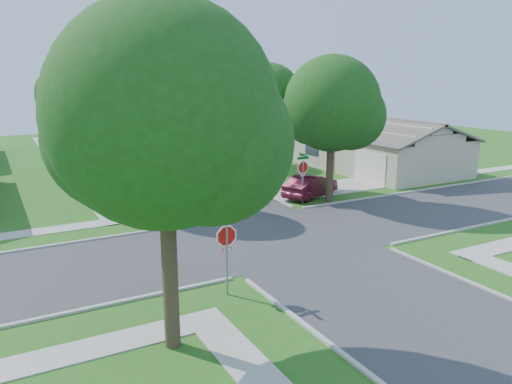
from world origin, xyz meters
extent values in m
plane|color=#225F1A|center=(0.00, 0.00, 0.00)|extent=(100.00, 100.00, 0.00)
cube|color=#333335|center=(0.00, 0.00, 0.00)|extent=(7.00, 100.00, 0.02)
cube|color=#9E9B91|center=(6.10, 26.00, 0.02)|extent=(1.20, 40.00, 0.04)
cube|color=#9E9B91|center=(-6.10, 26.00, 0.02)|extent=(1.20, 40.00, 0.04)
cube|color=#9E9B91|center=(7.90, 7.10, 0.03)|extent=(8.80, 3.60, 0.05)
cube|color=gray|center=(-4.70, -4.70, 1.35)|extent=(0.06, 0.06, 2.70)
cylinder|color=white|center=(-4.70, -4.70, 2.15)|extent=(1.05, 0.02, 1.05)
cylinder|color=red|center=(-4.70, -4.70, 2.15)|extent=(0.90, 0.03, 0.90)
cube|color=red|center=(-4.70, -4.70, 1.68)|extent=(0.34, 0.03, 0.12)
cube|color=white|center=(-4.70, -4.70, 1.68)|extent=(0.30, 0.03, 0.08)
cube|color=#0C5426|center=(-4.70, -4.70, 2.72)|extent=(0.80, 0.02, 0.16)
cube|color=#0C5426|center=(-4.70, -4.70, 2.90)|extent=(0.02, 0.80, 0.16)
cube|color=gray|center=(4.70, 4.70, 1.35)|extent=(0.06, 0.06, 2.70)
cylinder|color=white|center=(4.70, 4.70, 2.15)|extent=(1.05, 0.02, 1.05)
cylinder|color=red|center=(4.70, 4.70, 2.15)|extent=(0.90, 0.03, 0.90)
cube|color=red|center=(4.70, 4.70, 1.68)|extent=(0.34, 0.03, 0.12)
cube|color=white|center=(4.70, 4.70, 1.68)|extent=(0.30, 0.03, 0.08)
cube|color=#0C5426|center=(4.70, 4.70, 2.72)|extent=(0.80, 0.02, 0.16)
cube|color=#0C5426|center=(4.70, 4.70, 2.90)|extent=(0.02, 0.80, 0.16)
cylinder|color=#38281C|center=(4.70, 9.00, 1.98)|extent=(0.44, 0.44, 3.95)
sphere|color=#1F4010|center=(4.70, 9.00, 5.88)|extent=(4.80, 4.80, 4.80)
sphere|color=#1F4010|center=(5.54, 8.52, 5.28)|extent=(3.46, 3.46, 3.46)
sphere|color=#1F4010|center=(3.98, 9.60, 5.40)|extent=(3.26, 3.26, 3.26)
cylinder|color=#38281C|center=(4.70, 21.00, 2.15)|extent=(0.44, 0.44, 4.30)
sphere|color=#1F4010|center=(4.70, 21.00, 6.51)|extent=(5.40, 5.40, 5.40)
sphere|color=#1F4010|center=(5.65, 20.46, 5.84)|extent=(3.89, 3.89, 3.89)
sphere|color=#1F4010|center=(3.89, 21.68, 5.97)|extent=(3.67, 3.67, 3.67)
cylinder|color=#38281C|center=(4.70, 34.00, 2.10)|extent=(0.44, 0.44, 4.20)
sphere|color=#1F4010|center=(4.70, 34.00, 6.22)|extent=(5.00, 5.00, 5.00)
sphere|color=#1F4010|center=(5.58, 33.50, 5.60)|extent=(3.60, 3.60, 3.60)
sphere|color=#1F4010|center=(3.95, 34.62, 5.72)|extent=(3.40, 3.40, 3.40)
cylinder|color=#38281C|center=(-4.70, 9.00, 2.12)|extent=(0.44, 0.44, 4.25)
sphere|color=#1F4010|center=(-4.70, 9.00, 6.37)|extent=(5.20, 5.20, 5.20)
sphere|color=#1F4010|center=(-3.79, 8.48, 5.72)|extent=(3.74, 3.74, 3.74)
sphere|color=#1F4010|center=(-5.48, 9.65, 5.85)|extent=(3.54, 3.54, 3.54)
cylinder|color=#38281C|center=(-4.70, 21.00, 2.22)|extent=(0.44, 0.44, 4.44)
sphere|color=#1F4010|center=(-4.70, 21.00, 6.76)|extent=(5.60, 5.60, 5.60)
sphere|color=#1F4010|center=(-3.72, 20.44, 6.06)|extent=(4.03, 4.03, 4.03)
sphere|color=#1F4010|center=(-5.54, 21.70, 6.20)|extent=(3.81, 3.81, 3.81)
cylinder|color=#38281C|center=(-4.70, 34.00, 1.95)|extent=(0.44, 0.44, 3.90)
sphere|color=#1F4010|center=(-4.70, 34.00, 5.74)|extent=(4.60, 4.60, 4.60)
sphere|color=#1F4010|center=(-3.90, 33.54, 5.16)|extent=(3.31, 3.31, 3.31)
sphere|color=#1F4010|center=(-5.39, 34.58, 5.28)|extent=(3.13, 3.13, 3.13)
cylinder|color=#38281C|center=(-7.50, -7.00, 2.02)|extent=(0.44, 0.44, 4.04)
sphere|color=#1F4010|center=(-7.50, -7.00, 6.55)|extent=(6.00, 6.00, 6.00)
sphere|color=#1F4010|center=(-6.45, -7.60, 5.80)|extent=(4.32, 4.32, 4.32)
sphere|color=#1F4010|center=(-8.40, -6.25, 5.95)|extent=(4.08, 4.08, 4.08)
cylinder|color=#38281C|center=(6.30, 4.20, 1.77)|extent=(0.44, 0.44, 3.54)
sphere|color=#1F4010|center=(6.30, 4.20, 5.86)|extent=(5.60, 5.60, 5.60)
sphere|color=#1F4010|center=(7.28, 3.64, 5.16)|extent=(4.03, 4.03, 4.03)
sphere|color=#1F4010|center=(5.46, 4.90, 5.30)|extent=(3.81, 3.81, 3.81)
cube|color=#AFA38A|center=(16.00, 11.00, 1.40)|extent=(8.00, 13.00, 2.80)
cube|color=#4A443F|center=(18.00, 11.00, 3.45)|extent=(4.42, 13.60, 1.56)
cube|color=#4A443F|center=(14.00, 11.00, 3.45)|extent=(4.42, 13.60, 1.56)
cube|color=silver|center=(11.97, 7.10, 1.10)|extent=(0.06, 3.20, 2.20)
cube|color=silver|center=(11.97, 11.65, 1.00)|extent=(0.06, 0.90, 2.00)
cube|color=#1E2633|center=(11.97, 14.25, 1.55)|extent=(0.06, 1.80, 1.10)
cube|color=#AFA38A|center=(16.00, 29.00, 1.40)|extent=(8.00, 13.00, 2.80)
cube|color=#4A443F|center=(18.00, 29.00, 3.45)|extent=(4.42, 13.60, 1.56)
cube|color=#4A443F|center=(14.00, 29.00, 3.45)|extent=(4.42, 13.60, 1.56)
cube|color=silver|center=(11.97, 25.10, 1.10)|extent=(0.06, 3.20, 2.20)
cube|color=silver|center=(11.97, 29.65, 1.00)|extent=(0.06, 0.90, 2.00)
cube|color=#1E2633|center=(11.97, 32.25, 1.55)|extent=(0.06, 1.80, 1.10)
imported|color=#4B0F1E|center=(6.00, 5.72, 0.72)|extent=(4.59, 3.12, 1.43)
imported|color=black|center=(3.20, 26.35, 0.67)|extent=(1.69, 3.95, 1.33)
imported|color=black|center=(-1.20, 32.35, 0.59)|extent=(2.02, 4.19, 1.18)
camera|label=1|loc=(-11.54, -19.40, 7.55)|focal=35.00mm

